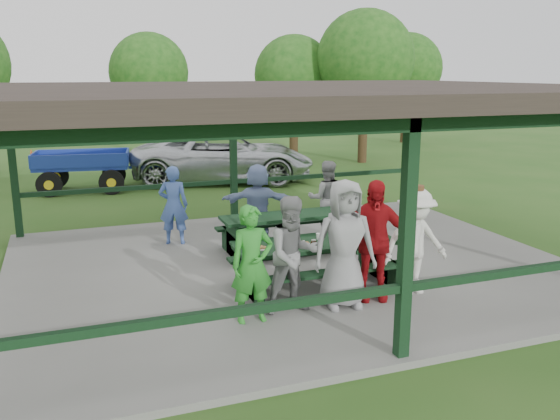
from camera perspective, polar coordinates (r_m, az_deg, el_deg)
name	(u,v)px	position (r m, az deg, el deg)	size (l,w,h in m)	color
ground	(291,270)	(10.99, 1.07, -5.77)	(90.00, 90.00, 0.00)	#29531A
concrete_slab	(291,267)	(10.98, 1.08, -5.52)	(10.00, 8.00, 0.10)	slate
pavilion_structure	(292,95)	(10.40, 1.15, 10.96)	(10.60, 8.60, 3.24)	black
picnic_table_near	(317,259)	(9.75, 3.56, -4.72)	(2.69, 1.39, 0.75)	black
picnic_table_far	(290,228)	(11.63, 0.92, -1.72)	(2.69, 1.39, 0.75)	black
table_setting	(319,240)	(9.70, 3.80, -2.92)	(2.33, 0.45, 0.10)	white
contestant_green	(252,264)	(8.33, -2.71, -5.24)	(0.61, 0.40, 1.69)	green
contestant_grey_left	(294,255)	(8.62, 1.34, -4.37)	(0.85, 0.66, 1.75)	gray
contestant_grey_mid	(344,244)	(8.87, 6.21, -3.27)	(0.95, 0.62, 1.95)	gray
contestant_red	(373,240)	(9.21, 8.95, -2.90)	(1.11, 0.46, 1.89)	#9F1014
contestant_white_fedora	(415,242)	(9.59, 12.88, -2.98)	(1.13, 0.68, 1.76)	silver
spectator_lblue	(258,203)	(12.16, -2.15, 0.64)	(1.54, 0.49, 1.66)	#7D92C1
spectator_blue	(173,205)	(12.28, -10.22, 0.47)	(0.59, 0.39, 1.62)	#4362AE
spectator_grey	(326,198)	(12.72, 4.48, 1.12)	(0.79, 0.62, 1.63)	gray
pickup_truck	(223,157)	(19.71, -5.47, 5.15)	(2.73, 5.92, 1.64)	silver
farm_trailer	(83,170)	(18.97, -18.46, 3.67)	(3.77, 1.95, 1.31)	navy
tree_left	(149,73)	(26.34, -12.51, 12.79)	(3.32, 3.32, 5.19)	#312213
tree_mid	(294,76)	(24.54, 1.37, 12.81)	(3.21, 3.21, 5.02)	#312213
tree_right	(365,59)	(23.82, 8.19, 14.15)	(3.79, 3.79, 5.92)	#312213
tree_far_right	(407,69)	(31.08, 12.12, 13.17)	(3.49, 3.49, 5.45)	#312213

